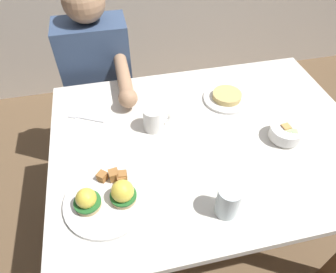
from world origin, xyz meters
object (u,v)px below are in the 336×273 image
object	(u,v)px
dining_table	(207,155)
coffee_mug	(154,118)
diner_person	(100,80)
fruit_bowl	(285,133)
fork	(84,118)
water_glass_near	(228,202)
side_plate	(227,97)
eggs_benedict_plate	(107,197)

from	to	relation	value
dining_table	coffee_mug	world-z (taller)	coffee_mug
diner_person	dining_table	bearing A→B (deg)	-56.58
coffee_mug	diner_person	bearing A→B (deg)	111.55
fruit_bowl	diner_person	xyz separation A→B (m)	(-0.67, 0.67, -0.12)
dining_table	fork	distance (m)	0.53
fruit_bowl	water_glass_near	bearing A→B (deg)	-142.83
fruit_bowl	fork	size ratio (longest dim) A/B	0.82
fork	diner_person	bearing A→B (deg)	79.36
dining_table	coffee_mug	distance (m)	0.27
side_plate	eggs_benedict_plate	bearing A→B (deg)	-143.62
fruit_bowl	side_plate	world-z (taller)	fruit_bowl
water_glass_near	eggs_benedict_plate	bearing A→B (deg)	162.50
diner_person	side_plate	bearing A→B (deg)	-36.73
eggs_benedict_plate	side_plate	xyz separation A→B (m)	(0.55, 0.40, -0.01)
fruit_bowl	coffee_mug	xyz separation A→B (m)	(-0.47, 0.17, 0.02)
eggs_benedict_plate	coffee_mug	size ratio (longest dim) A/B	2.43
eggs_benedict_plate	coffee_mug	distance (m)	0.36
fork	side_plate	world-z (taller)	side_plate
coffee_mug	fork	xyz separation A→B (m)	(-0.27, 0.12, -0.05)
dining_table	diner_person	bearing A→B (deg)	123.42
side_plate	coffee_mug	bearing A→B (deg)	-163.29
side_plate	diner_person	distance (m)	0.68
eggs_benedict_plate	fruit_bowl	xyz separation A→B (m)	(0.68, 0.13, 0.00)
dining_table	side_plate	bearing A→B (deg)	54.52
fruit_bowl	diner_person	bearing A→B (deg)	135.00
dining_table	eggs_benedict_plate	xyz separation A→B (m)	(-0.40, -0.20, 0.13)
dining_table	eggs_benedict_plate	world-z (taller)	eggs_benedict_plate
dining_table	water_glass_near	world-z (taller)	water_glass_near
fruit_bowl	water_glass_near	distance (m)	0.41
fruit_bowl	side_plate	bearing A→B (deg)	116.17
fork	side_plate	size ratio (longest dim) A/B	0.73
dining_table	water_glass_near	xyz separation A→B (m)	(-0.05, -0.31, 0.16)
eggs_benedict_plate	coffee_mug	xyz separation A→B (m)	(0.21, 0.30, 0.02)
eggs_benedict_plate	side_plate	bearing A→B (deg)	36.38
coffee_mug	water_glass_near	xyz separation A→B (m)	(0.15, -0.41, -0.00)
fruit_bowl	eggs_benedict_plate	bearing A→B (deg)	-168.87
eggs_benedict_plate	diner_person	distance (m)	0.81
water_glass_near	dining_table	bearing A→B (deg)	81.08
dining_table	eggs_benedict_plate	size ratio (longest dim) A/B	4.44
dining_table	fruit_bowl	distance (m)	0.31
fork	diner_person	xyz separation A→B (m)	(0.07, 0.39, -0.09)
diner_person	fruit_bowl	bearing A→B (deg)	-45.00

